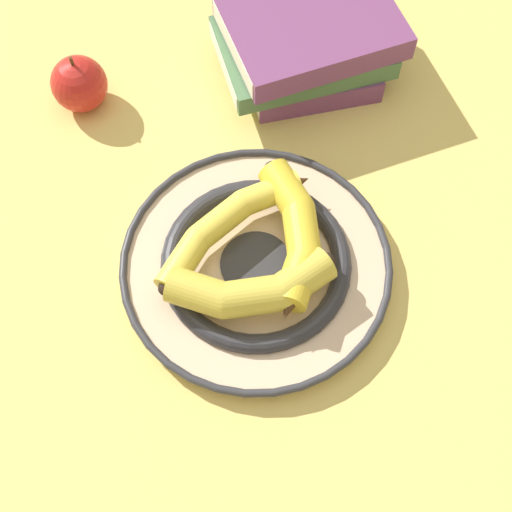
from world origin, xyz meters
name	(u,v)px	position (x,y,z in m)	size (l,w,h in m)	color
ground_plane	(260,246)	(0.00, 0.00, 0.00)	(2.80, 2.80, 0.00)	#E5CC6B
decorative_bowl	(256,265)	(-0.02, 0.02, 0.02)	(0.30, 0.30, 0.03)	beige
banana_a	(247,290)	(-0.05, 0.06, 0.05)	(0.13, 0.17, 0.04)	gold
banana_b	(296,236)	(-0.03, -0.02, 0.05)	(0.17, 0.14, 0.04)	yellow
banana_c	(228,223)	(0.03, 0.02, 0.05)	(0.06, 0.22, 0.03)	yellow
book_stack	(307,45)	(0.16, -0.21, 0.05)	(0.22, 0.26, 0.10)	#753D70
apple	(79,84)	(0.30, 0.03, 0.04)	(0.07, 0.07, 0.08)	red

